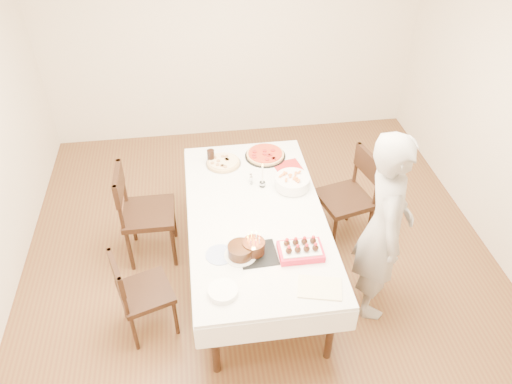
{
  "coord_description": "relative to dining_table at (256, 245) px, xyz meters",
  "views": [
    {
      "loc": [
        -0.51,
        -3.18,
        3.53
      ],
      "look_at": [
        -0.07,
        -0.05,
        0.99
      ],
      "focal_mm": 35.0,
      "sensor_mm": 36.0,
      "label": 1
    }
  ],
  "objects": [
    {
      "name": "chair_left_savory",
      "position": [
        -0.94,
        0.43,
        0.12
      ],
      "size": [
        0.51,
        0.51,
        1.0
      ],
      "primitive_type": null,
      "rotation": [
        0.0,
        0.0,
        3.13
      ],
      "color": "black",
      "rests_on": "floor"
    },
    {
      "name": "cola_glass",
      "position": [
        -0.32,
        0.81,
        0.44
      ],
      "size": [
        0.09,
        0.09,
        0.13
      ],
      "primitive_type": "cylinder",
      "rotation": [
        0.0,
        0.0,
        0.27
      ],
      "color": "black",
      "rests_on": "dining_table"
    },
    {
      "name": "red_placemat",
      "position": [
        0.4,
        0.61,
        0.38
      ],
      "size": [
        0.29,
        0.29,
        0.01
      ],
      "primitive_type": "cube",
      "rotation": [
        0.0,
        0.0,
        0.21
      ],
      "color": "#B21E1E",
      "rests_on": "dining_table"
    },
    {
      "name": "box_lid",
      "position": [
        0.34,
        -0.86,
        0.38
      ],
      "size": [
        0.36,
        0.28,
        0.03
      ],
      "primitive_type": "cube",
      "rotation": [
        0.0,
        0.0,
        -0.25
      ],
      "color": "beige",
      "rests_on": "dining_table"
    },
    {
      "name": "shaker_pair",
      "position": [
        0.02,
        0.42,
        0.41
      ],
      "size": [
        0.09,
        0.09,
        0.08
      ],
      "primitive_type": null,
      "rotation": [
        0.0,
        0.0,
        -0.3
      ],
      "color": "white",
      "rests_on": "dining_table"
    },
    {
      "name": "birthday_cake",
      "position": [
        -0.08,
        -0.44,
        0.47
      ],
      "size": [
        0.18,
        0.18,
        0.16
      ],
      "primitive_type": "cylinder",
      "rotation": [
        0.0,
        0.0,
        0.04
      ],
      "color": "#36190E",
      "rests_on": "dining_table"
    },
    {
      "name": "dining_table",
      "position": [
        0.0,
        0.0,
        0.0
      ],
      "size": [
        1.88,
        2.41,
        0.75
      ],
      "primitive_type": "cube",
      "rotation": [
        0.0,
        0.0,
        -0.4
      ],
      "color": "white",
      "rests_on": "floor"
    },
    {
      "name": "wall_back",
      "position": [
        0.07,
        2.55,
        0.98
      ],
      "size": [
        4.5,
        0.04,
        2.7
      ],
      "primitive_type": "cube",
      "color": "beige",
      "rests_on": "floor"
    },
    {
      "name": "cake_board",
      "position": [
        -0.05,
        -0.47,
        0.38
      ],
      "size": [
        0.3,
        0.3,
        0.01
      ],
      "primitive_type": "cube",
      "rotation": [
        0.0,
        0.0,
        0.04
      ],
      "color": "black",
      "rests_on": "dining_table"
    },
    {
      "name": "chair_right_savory",
      "position": [
        0.91,
        0.39,
        0.11
      ],
      "size": [
        0.6,
        0.6,
        0.97
      ],
      "primitive_type": null,
      "rotation": [
        0.0,
        0.0,
        0.24
      ],
      "color": "black",
      "rests_on": "floor"
    },
    {
      "name": "person",
      "position": [
        0.95,
        -0.43,
        0.49
      ],
      "size": [
        0.56,
        0.71,
        1.73
      ],
      "primitive_type": "imported",
      "rotation": [
        0.0,
        0.0,
        1.32
      ],
      "color": "#A09A97",
      "rests_on": "floor"
    },
    {
      "name": "pizza_pepperoni",
      "position": [
        0.21,
        0.83,
        0.4
      ],
      "size": [
        0.43,
        0.43,
        0.04
      ],
      "primitive_type": "cylinder",
      "rotation": [
        0.0,
        0.0,
        0.08
      ],
      "color": "red",
      "rests_on": "dining_table"
    },
    {
      "name": "floor",
      "position": [
        0.07,
        0.05,
        -0.38
      ],
      "size": [
        5.0,
        5.0,
        0.0
      ],
      "primitive_type": "plane",
      "color": "brown",
      "rests_on": "ground"
    },
    {
      "name": "china_plate",
      "position": [
        -0.34,
        -0.44,
        0.38
      ],
      "size": [
        0.27,
        0.27,
        0.01
      ],
      "primitive_type": "cylinder",
      "rotation": [
        0.0,
        0.0,
        -0.29
      ],
      "color": "white",
      "rests_on": "dining_table"
    },
    {
      "name": "chair_left_dessert",
      "position": [
        -0.95,
        -0.44,
        0.05
      ],
      "size": [
        0.55,
        0.55,
        0.85
      ],
      "primitive_type": null,
      "rotation": [
        0.0,
        0.0,
        3.46
      ],
      "color": "black",
      "rests_on": "floor"
    },
    {
      "name": "strawberry_box",
      "position": [
        0.27,
        -0.51,
        0.42
      ],
      "size": [
        0.34,
        0.23,
        0.08
      ],
      "primitive_type": null,
      "rotation": [
        0.0,
        0.0,
        -0.01
      ],
      "color": "red",
      "rests_on": "dining_table"
    },
    {
      "name": "pasta_bowl",
      "position": [
        0.37,
        0.32,
        0.43
      ],
      "size": [
        0.4,
        0.4,
        0.1
      ],
      "primitive_type": "cylinder",
      "rotation": [
        0.0,
        0.0,
        -0.34
      ],
      "color": "white",
      "rests_on": "dining_table"
    },
    {
      "name": "pizza_white",
      "position": [
        -0.21,
        0.75,
        0.4
      ],
      "size": [
        0.44,
        0.44,
        0.04
      ],
      "primitive_type": "cylinder",
      "rotation": [
        0.0,
        0.0,
        -0.38
      ],
      "color": "beige",
      "rests_on": "dining_table"
    },
    {
      "name": "plate_stack",
      "position": [
        -0.35,
        -0.81,
        0.4
      ],
      "size": [
        0.23,
        0.23,
        0.05
      ],
      "primitive_type": "cylinder",
      "rotation": [
        0.0,
        0.0,
        0.06
      ],
      "color": "white",
      "rests_on": "dining_table"
    },
    {
      "name": "taper_candle",
      "position": [
        0.11,
        0.36,
        0.5
      ],
      "size": [
        0.06,
        0.06,
        0.25
      ],
      "primitive_type": "cylinder",
      "rotation": [
        0.0,
        0.0,
        -0.17
      ],
      "color": "white",
      "rests_on": "dining_table"
    },
    {
      "name": "layer_cake",
      "position": [
        -0.18,
        -0.46,
        0.43
      ],
      "size": [
        0.31,
        0.31,
        0.1
      ],
      "primitive_type": "cylinder",
      "rotation": [
        0.0,
        0.0,
        0.26
      ],
      "color": "black",
      "rests_on": "dining_table"
    }
  ]
}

